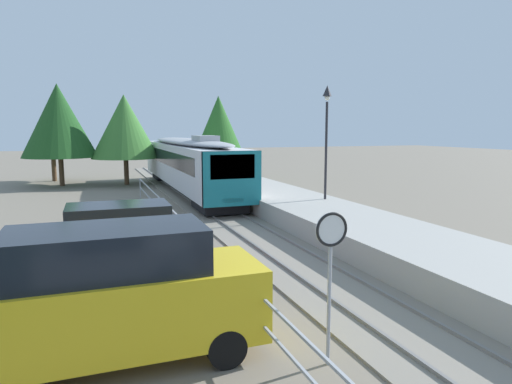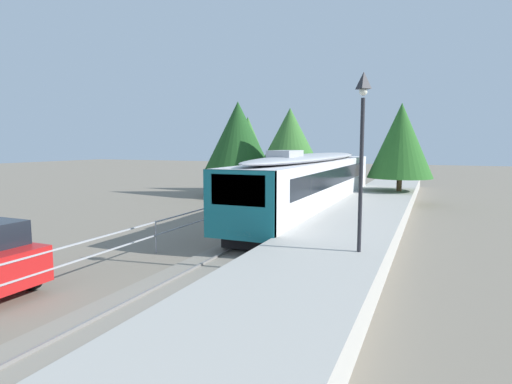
# 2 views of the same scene
# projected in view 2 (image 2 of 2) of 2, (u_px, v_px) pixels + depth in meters

# --- Properties ---
(ground_plane) EXTENTS (160.00, 160.00, 0.00)m
(ground_plane) POSITION_uv_depth(u_px,v_px,m) (178.00, 248.00, 16.90)
(ground_plane) COLOR slate
(track_rails) EXTENTS (3.20, 60.00, 0.14)m
(track_rails) POSITION_uv_depth(u_px,v_px,m) (245.00, 254.00, 15.72)
(track_rails) COLOR gray
(track_rails) RESTS_ON ground
(commuter_train) EXTENTS (2.82, 20.65, 3.74)m
(commuter_train) POSITION_uv_depth(u_px,v_px,m) (314.00, 179.00, 24.27)
(commuter_train) COLOR silver
(commuter_train) RESTS_ON track_rails
(station_platform) EXTENTS (3.90, 60.00, 0.90)m
(station_platform) POSITION_uv_depth(u_px,v_px,m) (330.00, 252.00, 14.41)
(station_platform) COLOR #A8A59E
(station_platform) RESTS_ON ground
(platform_lamp_mid_platform) EXTENTS (0.34, 0.34, 5.35)m
(platform_lamp_mid_platform) POSITION_uv_depth(u_px,v_px,m) (362.00, 128.00, 12.30)
(platform_lamp_mid_platform) COLOR #232328
(platform_lamp_mid_platform) RESTS_ON station_platform
(tree_behind_carpark) EXTENTS (3.67, 3.67, 6.61)m
(tree_behind_carpark) POSITION_uv_depth(u_px,v_px,m) (248.00, 142.00, 37.16)
(tree_behind_carpark) COLOR brown
(tree_behind_carpark) RESTS_ON ground
(tree_behind_station_far) EXTENTS (5.11, 5.11, 6.85)m
(tree_behind_station_far) POSITION_uv_depth(u_px,v_px,m) (290.00, 141.00, 30.99)
(tree_behind_station_far) COLOR brown
(tree_behind_station_far) RESTS_ON ground
(tree_distant_left) EXTENTS (4.46, 4.46, 7.02)m
(tree_distant_left) POSITION_uv_depth(u_px,v_px,m) (401.00, 141.00, 29.04)
(tree_distant_left) COLOR brown
(tree_distant_left) RESTS_ON ground
(tree_distant_centre) EXTENTS (5.42, 5.42, 7.58)m
(tree_distant_centre) POSITION_uv_depth(u_px,v_px,m) (238.00, 136.00, 33.51)
(tree_distant_centre) COLOR brown
(tree_distant_centre) RESTS_ON ground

